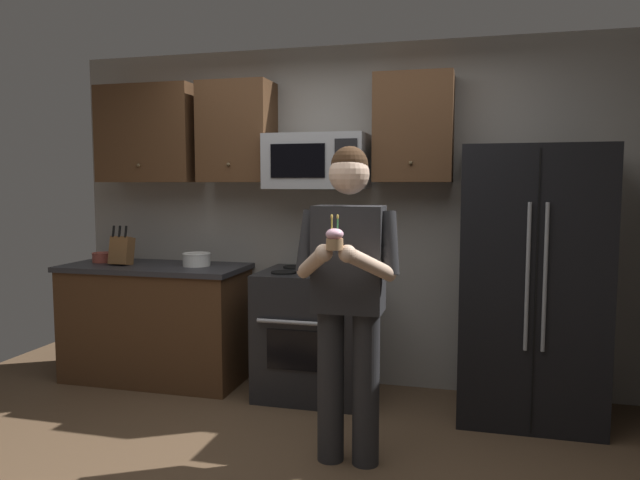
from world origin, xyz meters
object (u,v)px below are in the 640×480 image
(knife_block, at_px, (122,250))
(bowl_small_colored, at_px, (103,257))
(microwave, at_px, (317,162))
(refrigerator, at_px, (530,284))
(bowl_large_white, at_px, (197,259))
(cupcake, at_px, (335,239))
(oven_range, at_px, (313,333))
(person, at_px, (348,287))

(knife_block, distance_m, bowl_small_colored, 0.27)
(microwave, xyz_separation_m, refrigerator, (1.50, -0.16, -0.82))
(bowl_large_white, distance_m, bowl_small_colored, 0.84)
(bowl_small_colored, bearing_deg, cupcake, -31.73)
(microwave, height_order, cupcake, microwave)
(knife_block, height_order, bowl_large_white, knife_block)
(bowl_large_white, bearing_deg, refrigerator, -2.16)
(microwave, distance_m, bowl_small_colored, 1.95)
(oven_range, height_order, microwave, microwave)
(microwave, height_order, bowl_large_white, microwave)
(bowl_large_white, height_order, cupcake, cupcake)
(oven_range, bearing_deg, person, -64.81)
(microwave, relative_size, bowl_small_colored, 4.38)
(knife_block, bearing_deg, bowl_small_colored, 158.01)
(microwave, relative_size, refrigerator, 0.41)
(bowl_small_colored, height_order, cupcake, cupcake)
(refrigerator, height_order, cupcake, refrigerator)
(knife_block, bearing_deg, microwave, 5.45)
(oven_range, distance_m, person, 1.24)
(bowl_small_colored, xyz_separation_m, person, (2.27, -1.08, 0.03))
(bowl_small_colored, bearing_deg, knife_block, -21.99)
(oven_range, distance_m, bowl_large_white, 1.08)
(microwave, xyz_separation_m, knife_block, (-1.56, -0.15, -0.69))
(refrigerator, bearing_deg, cupcake, -128.32)
(knife_block, relative_size, bowl_large_white, 1.45)
(person, bearing_deg, oven_range, 115.19)
(bowl_large_white, xyz_separation_m, cupcake, (1.43, -1.39, 0.32))
(oven_range, distance_m, refrigerator, 1.56)
(refrigerator, bearing_deg, person, -136.62)
(microwave, relative_size, knife_block, 2.31)
(microwave, relative_size, bowl_large_white, 3.36)
(cupcake, bearing_deg, person, 90.00)
(microwave, distance_m, person, 1.42)
(oven_range, bearing_deg, refrigerator, -1.50)
(oven_range, height_order, bowl_large_white, bowl_large_white)
(oven_range, bearing_deg, knife_block, -178.92)
(knife_block, xyz_separation_m, person, (2.03, -0.98, -0.04))
(microwave, bearing_deg, person, -67.20)
(bowl_small_colored, relative_size, person, 0.10)
(cupcake, bearing_deg, microwave, 108.03)
(refrigerator, relative_size, cupcake, 10.35)
(cupcake, bearing_deg, knife_block, 147.23)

